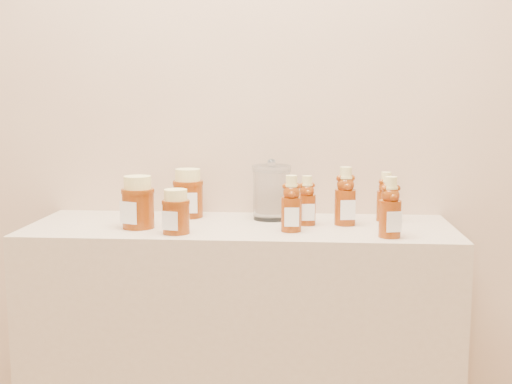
# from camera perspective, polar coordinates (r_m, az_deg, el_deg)

# --- Properties ---
(wall_back) EXTENTS (3.50, 0.02, 2.70)m
(wall_back) POSITION_cam_1_polar(r_m,az_deg,el_deg) (1.99, -0.90, 11.05)
(wall_back) COLOR tan
(wall_back) RESTS_ON ground
(display_table) EXTENTS (1.20, 0.40, 0.90)m
(display_table) POSITION_cam_1_polar(r_m,az_deg,el_deg) (1.96, -1.38, -15.96)
(display_table) COLOR tan
(display_table) RESTS_ON ground
(bear_bottle_back_left) EXTENTS (0.06, 0.06, 0.16)m
(bear_bottle_back_left) POSITION_cam_1_polar(r_m,az_deg,el_deg) (1.82, 4.55, -0.46)
(bear_bottle_back_left) COLOR #682608
(bear_bottle_back_left) RESTS_ON display_table
(bear_bottle_back_mid) EXTENTS (0.08, 0.08, 0.19)m
(bear_bottle_back_mid) POSITION_cam_1_polar(r_m,az_deg,el_deg) (1.83, 7.95, -0.02)
(bear_bottle_back_mid) COLOR #682608
(bear_bottle_back_mid) RESTS_ON display_table
(bear_bottle_back_right) EXTENTS (0.07, 0.07, 0.16)m
(bear_bottle_back_right) POSITION_cam_1_polar(r_m,az_deg,el_deg) (1.91, 11.47, -0.12)
(bear_bottle_back_right) COLOR #682608
(bear_bottle_back_right) RESTS_ON display_table
(bear_bottle_front_left) EXTENTS (0.06, 0.06, 0.17)m
(bear_bottle_front_left) POSITION_cam_1_polar(r_m,az_deg,el_deg) (1.73, 3.16, -0.70)
(bear_bottle_front_left) COLOR #682608
(bear_bottle_front_left) RESTS_ON display_table
(bear_bottle_front_right) EXTENTS (0.07, 0.07, 0.18)m
(bear_bottle_front_right) POSITION_cam_1_polar(r_m,az_deg,el_deg) (1.69, 11.85, -0.98)
(bear_bottle_front_right) COLOR #682608
(bear_bottle_front_right) RESTS_ON display_table
(honey_jar_left) EXTENTS (0.12, 0.12, 0.15)m
(honey_jar_left) POSITION_cam_1_polar(r_m,az_deg,el_deg) (1.80, -10.45, -0.89)
(honey_jar_left) COLOR #682608
(honey_jar_left) RESTS_ON display_table
(honey_jar_back) EXTENTS (0.11, 0.11, 0.15)m
(honey_jar_back) POSITION_cam_1_polar(r_m,az_deg,el_deg) (1.94, -6.06, -0.09)
(honey_jar_back) COLOR #682608
(honey_jar_back) RESTS_ON display_table
(honey_jar_front) EXTENTS (0.09, 0.09, 0.12)m
(honey_jar_front) POSITION_cam_1_polar(r_m,az_deg,el_deg) (1.71, -7.13, -1.72)
(honey_jar_front) COLOR #682608
(honey_jar_front) RESTS_ON display_table
(glass_canister) EXTENTS (0.15, 0.15, 0.17)m
(glass_canister) POSITION_cam_1_polar(r_m,az_deg,el_deg) (1.90, 1.38, 0.18)
(glass_canister) COLOR white
(glass_canister) RESTS_ON display_table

